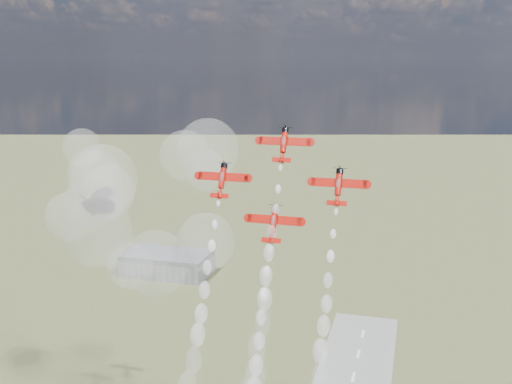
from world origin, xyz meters
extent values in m
cube|color=gray|center=(-120.00, 180.00, 5.00)|extent=(50.00, 28.00, 10.00)
cube|color=#595B60|center=(-120.00, 180.00, 11.50)|extent=(50.00, 28.00, 3.00)
cylinder|color=red|center=(-13.60, 19.11, 104.16)|extent=(1.57, 4.27, 5.83)
cylinder|color=black|center=(-13.60, 20.68, 106.88)|extent=(1.79, 2.11, 1.87)
cube|color=red|center=(-13.60, 19.62, 104.26)|extent=(13.67, 1.33, 2.06)
cube|color=white|center=(-17.30, 19.74, 104.19)|extent=(5.38, 0.34, 0.55)
cube|color=white|center=(-9.90, 19.74, 104.19)|extent=(5.38, 0.34, 0.55)
cube|color=red|center=(-13.60, 16.45, 99.88)|extent=(4.93, 0.73, 1.13)
cube|color=red|center=(-13.60, 15.61, 100.10)|extent=(0.16, 2.38, 2.21)
ellipsoid|color=silver|center=(-13.60, 18.52, 104.37)|extent=(1.23, 2.34, 2.96)
cone|color=red|center=(-13.60, 16.99, 100.60)|extent=(1.57, 2.82, 3.31)
cylinder|color=red|center=(-28.71, 13.83, 95.00)|extent=(1.57, 4.27, 5.83)
cylinder|color=black|center=(-28.71, 15.40, 97.72)|extent=(1.79, 2.11, 1.87)
cube|color=red|center=(-28.71, 14.33, 95.10)|extent=(13.67, 1.33, 2.06)
cube|color=white|center=(-32.41, 14.45, 95.03)|extent=(5.38, 0.34, 0.55)
cube|color=white|center=(-25.01, 14.45, 95.03)|extent=(5.38, 0.34, 0.55)
cube|color=red|center=(-28.71, 11.16, 90.72)|extent=(4.93, 0.73, 1.13)
cube|color=red|center=(-28.71, 10.32, 90.94)|extent=(0.16, 2.38, 2.21)
ellipsoid|color=silver|center=(-28.71, 13.24, 95.21)|extent=(1.23, 2.34, 2.96)
cone|color=red|center=(-28.71, 11.71, 91.44)|extent=(1.57, 2.82, 3.31)
cylinder|color=red|center=(1.51, 13.83, 95.00)|extent=(1.57, 4.27, 5.83)
cylinder|color=black|center=(1.51, 15.40, 97.72)|extent=(1.79, 2.11, 1.87)
cube|color=red|center=(1.51, 14.33, 95.10)|extent=(13.67, 1.33, 2.06)
cube|color=white|center=(-2.19, 14.45, 95.03)|extent=(5.38, 0.34, 0.55)
cube|color=white|center=(5.21, 14.45, 95.03)|extent=(5.38, 0.34, 0.55)
cube|color=red|center=(1.51, 11.16, 90.72)|extent=(4.93, 0.73, 1.13)
cube|color=red|center=(1.51, 10.32, 90.94)|extent=(0.16, 2.38, 2.21)
ellipsoid|color=silver|center=(1.51, 13.24, 95.21)|extent=(1.23, 2.34, 2.96)
cone|color=red|center=(1.51, 11.71, 91.44)|extent=(1.57, 2.82, 3.31)
cylinder|color=red|center=(-13.60, 8.54, 85.84)|extent=(1.57, 4.27, 5.83)
cylinder|color=black|center=(-13.60, 10.11, 88.56)|extent=(1.79, 2.11, 1.87)
cube|color=red|center=(-13.60, 9.05, 85.93)|extent=(13.67, 1.33, 2.06)
cube|color=white|center=(-17.30, 9.16, 85.87)|extent=(5.38, 0.34, 0.55)
cube|color=white|center=(-9.90, 9.16, 85.87)|extent=(5.38, 0.34, 0.55)
cube|color=red|center=(-13.60, 5.87, 81.55)|extent=(4.93, 0.73, 1.13)
cube|color=red|center=(-13.60, 5.03, 81.78)|extent=(0.16, 2.38, 2.21)
ellipsoid|color=silver|center=(-13.60, 7.95, 86.05)|extent=(1.23, 2.34, 2.96)
cone|color=red|center=(-13.60, 6.42, 82.28)|extent=(1.57, 2.82, 3.31)
sphere|color=white|center=(-13.62, 15.48, 98.02)|extent=(1.03, 1.03, 1.03)
sphere|color=white|center=(-13.55, 12.66, 93.03)|extent=(1.44, 1.44, 1.44)
sphere|color=white|center=(-13.49, 9.94, 88.29)|extent=(1.86, 1.86, 1.86)
sphere|color=white|center=(-13.79, 7.05, 83.21)|extent=(2.28, 2.28, 2.28)
sphere|color=white|center=(-13.71, 4.23, 78.87)|extent=(2.70, 2.70, 2.70)
sphere|color=white|center=(-13.80, 1.64, 73.81)|extent=(3.12, 3.12, 3.12)
sphere|color=white|center=(-13.31, -1.41, 69.22)|extent=(3.53, 3.53, 3.53)
sphere|color=white|center=(-13.13, -3.78, 64.46)|extent=(3.95, 3.95, 3.95)
sphere|color=white|center=(-13.66, -7.22, 59.42)|extent=(4.37, 4.37, 4.37)
sphere|color=white|center=(-13.15, -9.99, 54.57)|extent=(4.79, 4.79, 4.79)
sphere|color=white|center=(-28.73, 10.35, 88.85)|extent=(1.03, 1.03, 1.03)
sphere|color=white|center=(-28.69, 7.40, 84.05)|extent=(1.44, 1.44, 1.44)
sphere|color=white|center=(-28.70, 4.86, 79.19)|extent=(1.86, 1.86, 1.86)
sphere|color=white|center=(-28.91, 1.87, 74.45)|extent=(2.28, 2.28, 2.28)
sphere|color=white|center=(-28.65, -1.22, 69.73)|extent=(2.70, 2.70, 2.70)
sphere|color=white|center=(-28.68, -3.78, 64.56)|extent=(3.12, 3.12, 3.12)
sphere|color=white|center=(-28.70, -6.25, 60.22)|extent=(3.53, 3.53, 3.53)
sphere|color=white|center=(-28.68, -9.17, 55.02)|extent=(3.95, 3.95, 3.95)
sphere|color=white|center=(1.59, 10.16, 88.78)|extent=(1.03, 1.03, 1.03)
sphere|color=white|center=(1.37, 7.52, 83.91)|extent=(1.44, 1.44, 1.44)
sphere|color=white|center=(1.34, 4.57, 79.20)|extent=(1.86, 1.86, 1.86)
sphere|color=white|center=(1.27, 1.86, 74.19)|extent=(2.28, 2.28, 2.28)
sphere|color=white|center=(1.42, -0.56, 69.24)|extent=(2.70, 2.70, 2.70)
sphere|color=white|center=(1.29, -3.30, 64.93)|extent=(3.12, 3.12, 3.12)
sphere|color=white|center=(1.15, -6.39, 60.12)|extent=(3.53, 3.53, 3.53)
sphere|color=white|center=(1.73, -9.48, 55.37)|extent=(3.95, 3.95, 3.95)
sphere|color=white|center=(-13.50, 4.87, 79.57)|extent=(1.03, 1.03, 1.03)
sphere|color=white|center=(-13.78, 2.29, 74.87)|extent=(1.44, 1.44, 1.44)
sphere|color=white|center=(-13.67, -0.77, 69.95)|extent=(1.86, 1.86, 1.86)
sphere|color=white|center=(-13.76, -3.17, 65.12)|extent=(2.28, 2.28, 2.28)
sphere|color=white|center=(-13.40, -5.97, 60.39)|extent=(2.70, 2.70, 2.70)
sphere|color=white|center=(-13.42, -8.64, 55.57)|extent=(3.12, 3.12, 3.12)
sphere|color=white|center=(-45.29, 29.23, 97.67)|extent=(14.84, 14.84, 14.84)
sphere|color=white|center=(-38.13, 26.34, 72.93)|extent=(17.26, 17.26, 17.26)
sphere|color=white|center=(-79.70, 32.58, 80.32)|extent=(16.49, 16.49, 16.49)
sphere|color=white|center=(-56.26, 30.01, 63.44)|extent=(20.81, 20.81, 20.81)
sphere|color=white|center=(-81.96, 34.27, 97.75)|extent=(12.22, 12.22, 12.22)
sphere|color=white|center=(-61.49, 23.55, 64.46)|extent=(13.96, 13.96, 13.96)
sphere|color=white|center=(-85.23, 29.84, 76.44)|extent=(15.50, 15.50, 15.50)
sphere|color=white|center=(-40.21, 32.92, 92.78)|extent=(12.45, 12.45, 12.45)
sphere|color=white|center=(-71.74, 29.72, 81.16)|extent=(10.99, 10.99, 10.99)
sphere|color=white|center=(-75.07, 29.28, 72.04)|extent=(21.74, 21.74, 21.74)
sphere|color=white|center=(-67.64, 20.84, 91.08)|extent=(20.39, 20.39, 20.39)
sphere|color=white|center=(-62.75, 14.63, 88.95)|extent=(15.37, 15.37, 15.37)
sphere|color=white|center=(-70.79, 22.69, 91.62)|extent=(14.97, 14.97, 14.97)
sphere|color=white|center=(-38.82, 31.20, 99.46)|extent=(18.11, 18.11, 18.11)
camera|label=1|loc=(20.12, -130.81, 125.33)|focal=42.00mm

